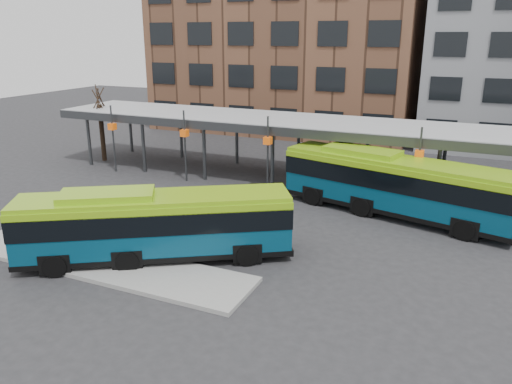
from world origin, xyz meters
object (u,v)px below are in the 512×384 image
(tree, at_px, (102,130))
(bus_rear, at_px, (394,183))
(pedestrian, at_px, (27,242))
(bus_front, at_px, (154,224))

(tree, xyz_separation_m, bus_rear, (22.94, -3.38, -0.62))
(tree, bearing_deg, pedestrian, -59.37)
(bus_front, distance_m, bus_rear, 13.27)
(tree, height_order, pedestrian, tree)
(tree, distance_m, bus_rear, 23.20)
(bus_front, distance_m, pedestrian, 5.53)
(bus_rear, bearing_deg, pedestrian, -122.55)
(tree, relative_size, bus_front, 0.50)
(bus_front, relative_size, bus_rear, 0.87)
(bus_front, height_order, pedestrian, bus_front)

